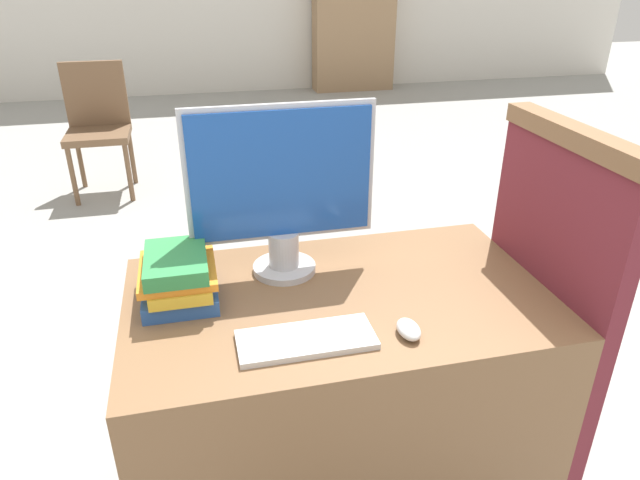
{
  "coord_description": "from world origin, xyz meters",
  "views": [
    {
      "loc": [
        -0.36,
        -0.94,
        1.6
      ],
      "look_at": [
        -0.06,
        0.31,
        0.97
      ],
      "focal_mm": 32.0,
      "sensor_mm": 36.0,
      "label": 1
    }
  ],
  "objects_px": {
    "keyboard": "(306,340)",
    "far_chair": "(98,122)",
    "monitor": "(282,189)",
    "book_stack": "(179,278)",
    "mouse": "(409,329)"
  },
  "relations": [
    {
      "from": "keyboard",
      "to": "far_chair",
      "type": "bearing_deg",
      "value": 104.79
    },
    {
      "from": "keyboard",
      "to": "book_stack",
      "type": "relative_size",
      "value": 1.31
    },
    {
      "from": "keyboard",
      "to": "book_stack",
      "type": "xyz_separation_m",
      "value": [
        -0.29,
        0.27,
        0.06
      ]
    },
    {
      "from": "keyboard",
      "to": "book_stack",
      "type": "bearing_deg",
      "value": 136.89
    },
    {
      "from": "monitor",
      "to": "mouse",
      "type": "distance_m",
      "value": 0.52
    },
    {
      "from": "monitor",
      "to": "keyboard",
      "type": "xyz_separation_m",
      "value": [
        -0.01,
        -0.36,
        -0.25
      ]
    },
    {
      "from": "monitor",
      "to": "mouse",
      "type": "relative_size",
      "value": 5.9
    },
    {
      "from": "keyboard",
      "to": "book_stack",
      "type": "height_order",
      "value": "book_stack"
    },
    {
      "from": "keyboard",
      "to": "mouse",
      "type": "bearing_deg",
      "value": -6.48
    },
    {
      "from": "keyboard",
      "to": "far_chair",
      "type": "xyz_separation_m",
      "value": [
        -0.87,
        3.28,
        -0.25
      ]
    },
    {
      "from": "keyboard",
      "to": "mouse",
      "type": "height_order",
      "value": "mouse"
    },
    {
      "from": "mouse",
      "to": "far_chair",
      "type": "distance_m",
      "value": 3.5
    },
    {
      "from": "book_stack",
      "to": "far_chair",
      "type": "bearing_deg",
      "value": 100.83
    },
    {
      "from": "monitor",
      "to": "keyboard",
      "type": "distance_m",
      "value": 0.44
    },
    {
      "from": "keyboard",
      "to": "monitor",
      "type": "bearing_deg",
      "value": 88.42
    }
  ]
}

